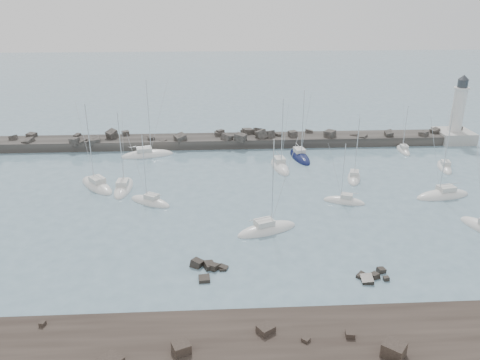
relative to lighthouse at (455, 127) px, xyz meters
name	(u,v)px	position (x,y,z in m)	size (l,w,h in m)	color
ground	(241,234)	(-47.00, -38.00, -3.09)	(400.00, 400.00, 0.00)	slate
rock_shelf	(256,355)	(-46.96, -60.02, -3.08)	(140.00, 12.00, 2.03)	black
rock_cluster_near	(207,269)	(-51.28, -46.40, -2.94)	(4.60, 4.50, 1.45)	black
rock_cluster_far	(370,278)	(-33.32, -49.01, -3.01)	(3.74, 3.01, 1.27)	black
breakwater	(194,144)	(-54.43, -0.03, -2.78)	(115.00, 7.46, 5.16)	#2D2A28
lighthouse	(455,127)	(0.00, 0.00, 0.00)	(7.00, 7.00, 14.60)	#9F9F9A
sailboat_1	(97,186)	(-69.35, -21.03, -2.94)	(7.89, 9.00, 14.58)	white
sailboat_3	(124,188)	(-64.86, -22.22, -2.95)	(2.84, 8.49, 13.38)	white
sailboat_4	(147,155)	(-63.21, -6.00, -2.96)	(10.42, 5.07, 15.65)	white
sailboat_5	(150,202)	(-59.97, -27.72, -2.96)	(7.19, 5.68, 11.35)	white
sailboat_6	(280,167)	(-38.59, -13.90, -2.93)	(3.68, 8.81, 13.71)	white
sailboat_7	(267,230)	(-43.52, -37.49, -2.95)	(8.91, 5.60, 13.59)	white
sailboat_8	(300,157)	(-34.09, -8.75, -2.94)	(3.98, 9.25, 14.21)	#0F1641
sailboat_9	(344,202)	(-30.95, -29.15, -2.96)	(6.47, 3.93, 9.97)	white
sailboat_10	(354,178)	(-26.80, -19.81, -2.95)	(4.14, 7.33, 11.25)	white
sailboat_11	(443,196)	(-15.25, -27.92, -2.95)	(9.30, 4.40, 14.15)	white
sailboat_12	(444,168)	(-9.28, -15.83, -2.95)	(3.62, 7.17, 11.04)	white
sailboat_13	(403,151)	(-12.99, -6.02, -2.96)	(2.21, 6.19, 9.83)	white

